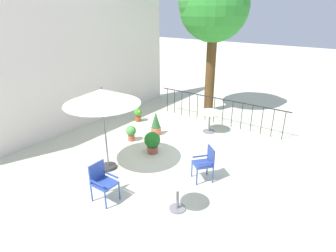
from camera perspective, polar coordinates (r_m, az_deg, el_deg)
ground_plane at (r=8.59m, az=0.83°, el=-5.71°), size 60.00×60.00×0.00m
villa_facade at (r=10.62m, az=-18.09°, el=12.72°), size 9.17×0.30×4.88m
terrace_railing at (r=10.75m, az=10.29°, el=3.87°), size 0.03×5.17×1.01m
shade_tree at (r=11.63m, az=9.33°, el=22.84°), size 2.79×2.66×5.52m
patio_umbrella_0 at (r=7.24m, az=-13.28°, el=5.73°), size 1.95×1.95×2.33m
cafe_table_0 at (r=9.99m, az=8.45°, el=1.64°), size 0.81×0.81×0.76m
cafe_table_1 at (r=6.17m, az=1.99°, el=-12.86°), size 0.67×0.67×0.73m
patio_chair_0 at (r=6.63m, az=-13.33°, el=-10.56°), size 0.46×0.50×0.91m
patio_chair_1 at (r=7.20m, az=7.67°, el=-7.16°), size 0.63×0.62×0.90m
potted_plant_0 at (r=9.75m, az=-2.48°, el=0.43°), size 0.35×0.35×0.83m
potted_plant_1 at (r=11.00m, az=-6.14°, el=2.47°), size 0.33×0.33×0.53m
potted_plant_2 at (r=9.40m, az=-7.53°, el=-1.24°), size 0.34×0.34×0.53m
potted_plant_3 at (r=8.52m, az=-3.20°, el=-3.09°), size 0.49×0.49×0.68m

